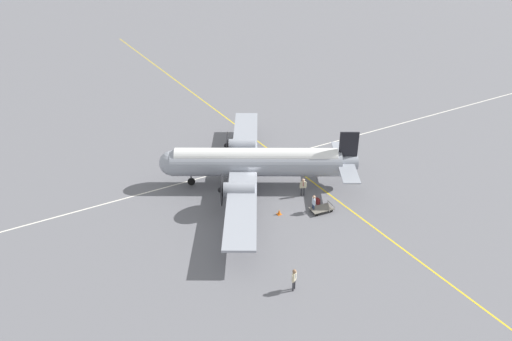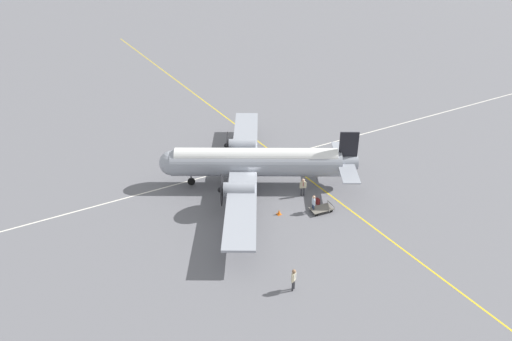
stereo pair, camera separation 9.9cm
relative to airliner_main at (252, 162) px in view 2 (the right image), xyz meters
The scene contains 11 objects.
ground_plane 2.44m from the airliner_main, 120.32° to the right, with size 300.00×300.00×0.00m, color slate.
apron_line_eastwest 5.76m from the airliner_main, 92.09° to the right, with size 120.00×0.16×0.01m.
apron_line_northsouth 4.36m from the airliner_main, ahead, with size 0.16×120.00×0.01m.
airliner_main is the anchor object (origin of this frame).
crew_foreground 14.51m from the airliner_main, 161.81° to the left, with size 0.38×0.52×1.75m.
passenger_boarding 5.13m from the airliner_main, 142.57° to the right, with size 0.34×0.56×1.75m.
ramp_agent 7.08m from the airliner_main, 160.75° to the right, with size 0.54×0.26×1.63m.
suitcase_near_door 7.00m from the airliner_main, 150.08° to the right, with size 0.44×0.18×0.63m.
suitcase_upright_spare 6.64m from the airliner_main, 149.53° to the right, with size 0.41×0.14×0.49m.
baggage_cart 7.76m from the airliner_main, 156.63° to the right, with size 1.33×2.03×0.56m.
traffic_cone 5.87m from the airliner_main, behind, with size 0.37×0.37×0.49m.
Camera 2 is at (-34.80, 19.99, 23.67)m, focal length 35.00 mm.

